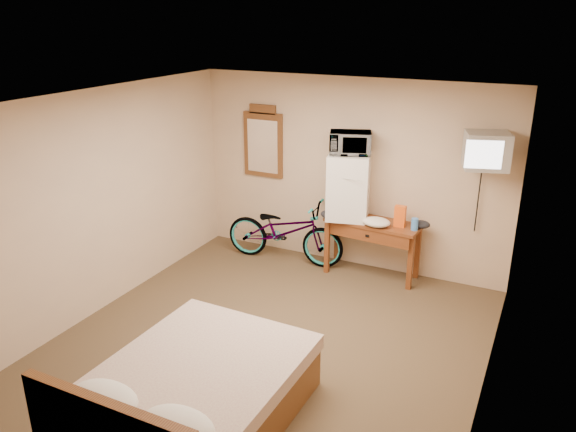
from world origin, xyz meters
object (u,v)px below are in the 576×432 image
object	(u,v)px
microwave	(350,143)
bed	(189,398)
desk	(372,232)
crt_television	(486,151)
blue_cup	(415,224)
mini_fridge	(348,186)
bicycle	(285,231)
wall_mirror	(263,142)

from	to	relation	value
microwave	bed	size ratio (longest dim) A/B	0.25
desk	bed	distance (m)	3.42
microwave	crt_television	world-z (taller)	crt_television
microwave	blue_cup	bearing A→B (deg)	-24.08
crt_television	blue_cup	bearing A→B (deg)	-175.55
mini_fridge	bicycle	distance (m)	1.14
wall_mirror	bed	world-z (taller)	wall_mirror
mini_fridge	microwave	bearing A→B (deg)	56.27
mini_fridge	bicycle	xyz separation A→B (m)	(-0.87, -0.08, -0.73)
blue_cup	bicycle	distance (m)	1.80
blue_cup	desk	bearing A→B (deg)	176.00
blue_cup	crt_television	distance (m)	1.21
desk	microwave	world-z (taller)	microwave
desk	wall_mirror	distance (m)	1.96
microwave	crt_television	size ratio (longest dim) A/B	0.80
blue_cup	bed	bearing A→B (deg)	-106.18
desk	blue_cup	bearing A→B (deg)	-4.00
bicycle	desk	bearing A→B (deg)	-92.30
blue_cup	mini_fridge	bearing A→B (deg)	175.89
wall_mirror	bicycle	distance (m)	1.26
bed	wall_mirror	bearing A→B (deg)	109.24
desk	mini_fridge	distance (m)	0.66
crt_television	bed	size ratio (longest dim) A/B	0.32
wall_mirror	bicycle	size ratio (longest dim) A/B	0.60
blue_cup	bicycle	size ratio (longest dim) A/B	0.09
blue_cup	microwave	bearing A→B (deg)	175.88
wall_mirror	bed	bearing A→B (deg)	-70.76
crt_television	mini_fridge	bearing A→B (deg)	179.70
crt_television	wall_mirror	xyz separation A→B (m)	(-2.96, 0.25, -0.25)
mini_fridge	wall_mirror	bearing A→B (deg)	169.85
crt_television	wall_mirror	size ratio (longest dim) A/B	0.63
bicycle	bed	distance (m)	3.42
mini_fridge	bicycle	bearing A→B (deg)	-174.68
crt_television	bed	distance (m)	4.08
wall_mirror	desk	bearing A→B (deg)	-8.97
crt_television	bicycle	size ratio (longest dim) A/B	0.38
mini_fridge	blue_cup	distance (m)	0.96
mini_fridge	bed	distance (m)	3.52
microwave	wall_mirror	distance (m)	1.39
mini_fridge	desk	bearing A→B (deg)	-4.29
bed	mini_fridge	bearing A→B (deg)	88.64
blue_cup	wall_mirror	xyz separation A→B (m)	(-2.24, 0.31, 0.73)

